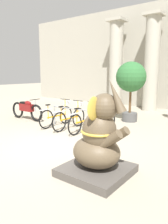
{
  "coord_description": "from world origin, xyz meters",
  "views": [
    {
      "loc": [
        4.45,
        -4.19,
        2.09
      ],
      "look_at": [
        0.79,
        0.57,
        1.0
      ],
      "focal_mm": 35.0,
      "sensor_mm": 36.0,
      "label": 1
    }
  ],
  "objects": [
    {
      "name": "potted_tree",
      "position": [
        0.36,
        4.38,
        1.78
      ],
      "size": [
        1.27,
        1.27,
        2.55
      ],
      "color": "#4C4C4C",
      "rests_on": "ground_plane"
    },
    {
      "name": "column_middle",
      "position": [
        0.0,
        7.6,
        2.62
      ],
      "size": [
        0.98,
        0.98,
        5.16
      ],
      "color": "#ADA899",
      "rests_on": "ground_plane"
    },
    {
      "name": "building_facade",
      "position": [
        0.0,
        8.6,
        3.0
      ],
      "size": [
        20.0,
        0.2,
        6.0
      ],
      "color": "#A39E8E",
      "rests_on": "ground_plane"
    },
    {
      "name": "ground_plane",
      "position": [
        0.0,
        0.0,
        0.0
      ],
      "size": [
        60.0,
        60.0,
        0.0
      ],
      "primitive_type": "plane",
      "color": "#9E937F"
    },
    {
      "name": "elephant_statue",
      "position": [
        2.11,
        -0.66,
        0.67
      ],
      "size": [
        1.3,
        1.3,
        2.0
      ],
      "color": "#4C4742",
      "rests_on": "ground_plane"
    },
    {
      "name": "bicycle_3",
      "position": [
        0.57,
        1.84,
        0.42
      ],
      "size": [
        0.48,
        1.81,
        1.03
      ],
      "color": "black",
      "rests_on": "ground_plane"
    },
    {
      "name": "bicycle_0",
      "position": [
        -1.53,
        1.85,
        0.42
      ],
      "size": [
        0.48,
        1.81,
        1.03
      ],
      "color": "black",
      "rests_on": "ground_plane"
    },
    {
      "name": "bicycle_1",
      "position": [
        -0.83,
        1.82,
        0.42
      ],
      "size": [
        0.48,
        1.81,
        1.03
      ],
      "color": "black",
      "rests_on": "ground_plane"
    },
    {
      "name": "bicycle_2",
      "position": [
        -0.13,
        1.84,
        0.42
      ],
      "size": [
        0.48,
        1.81,
        1.03
      ],
      "color": "black",
      "rests_on": "ground_plane"
    },
    {
      "name": "bike_rack",
      "position": [
        -0.48,
        1.95,
        0.58
      ],
      "size": [
        2.7,
        0.05,
        0.77
      ],
      "color": "gray",
      "rests_on": "ground_plane"
    },
    {
      "name": "column_left",
      "position": [
        -2.2,
        7.6,
        2.62
      ],
      "size": [
        0.98,
        0.98,
        5.16
      ],
      "color": "#ADA899",
      "rests_on": "ground_plane"
    },
    {
      "name": "motorcycle",
      "position": [
        -3.45,
        1.87,
        0.48
      ],
      "size": [
        2.05,
        0.55,
        0.97
      ],
      "color": "black",
      "rests_on": "ground_plane"
    }
  ]
}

